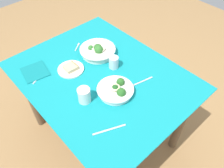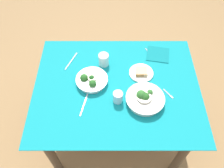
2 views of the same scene
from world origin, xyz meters
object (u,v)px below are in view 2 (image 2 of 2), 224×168
table_knife_left (84,104)px  table_knife_right (71,61)px  bread_side_plate (141,73)px  water_glass_side (103,60)px  fork_by_far_bowl (149,53)px  napkin_folded_upper (158,54)px  fork_by_near_bowl (168,94)px  broccoli_bowl_far (91,80)px  broccoli_bowl_near (145,99)px  water_glass_center (118,97)px

table_knife_left → table_knife_right: bearing=30.9°
bread_side_plate → table_knife_right: (-0.56, 0.13, -0.01)m
water_glass_side → fork_by_far_bowl: size_ratio=1.05×
bread_side_plate → napkin_folded_upper: 0.26m
fork_by_near_bowl → napkin_folded_upper: bearing=148.9°
fork_by_near_bowl → napkin_folded_upper: napkin_folded_upper is taller
broccoli_bowl_far → broccoli_bowl_near: size_ratio=0.87×
broccoli_bowl_far → table_knife_left: 0.19m
table_knife_left → broccoli_bowl_far: bearing=-0.1°
broccoli_bowl_far → table_knife_left: size_ratio=1.17×
broccoli_bowl_near → table_knife_right: (-0.56, 0.39, -0.03)m
table_knife_left → fork_by_far_bowl: bearing=-32.8°
water_glass_side → table_knife_left: 0.40m
broccoli_bowl_far → water_glass_center: water_glass_center is taller
water_glass_center → water_glass_side: water_glass_side is taller
water_glass_center → napkin_folded_upper: size_ratio=0.49×
water_glass_center → fork_by_far_bowl: water_glass_center is taller
napkin_folded_upper → water_glass_center: bearing=-127.0°
water_glass_side → bread_side_plate: bearing=-18.8°
broccoli_bowl_near → water_glass_center: (-0.19, 0.01, 0.01)m
water_glass_center → fork_by_near_bowl: (0.37, 0.05, -0.04)m
broccoli_bowl_near → broccoli_bowl_far: bearing=156.4°
bread_side_plate → fork_by_far_bowl: bearing=69.8°
fork_by_far_bowl → fork_by_near_bowl: size_ratio=1.10×
water_glass_side → fork_by_near_bowl: water_glass_side is taller
table_knife_right → napkin_folded_upper: napkin_folded_upper is taller
water_glass_center → table_knife_left: size_ratio=0.44×
water_glass_center → napkin_folded_upper: bearing=53.0°
table_knife_right → broccoli_bowl_near: bearing=-101.4°
broccoli_bowl_far → water_glass_side: size_ratio=2.36×
broccoli_bowl_near → table_knife_right: 0.68m
bread_side_plate → fork_by_far_bowl: size_ratio=1.97×
broccoli_bowl_near → water_glass_center: broccoli_bowl_near is taller
fork_by_near_bowl → bread_side_plate: bearing=-172.0°
water_glass_center → table_knife_left: 0.24m
fork_by_far_bowl → table_knife_left: 0.71m
broccoli_bowl_far → table_knife_left: broccoli_bowl_far is taller
broccoli_bowl_far → fork_by_near_bowl: size_ratio=2.75×
fork_by_near_bowl → table_knife_left: (-0.61, -0.08, -0.00)m
broccoli_bowl_near → water_glass_side: bearing=129.8°
broccoli_bowl_near → table_knife_left: 0.43m
table_knife_right → fork_by_near_bowl: bearing=-90.5°
water_glass_center → water_glass_side: bearing=107.1°
water_glass_side → napkin_folded_upper: 0.46m
fork_by_far_bowl → broccoli_bowl_far: bearing=-82.7°
broccoli_bowl_far → water_glass_side: water_glass_side is taller
broccoli_bowl_far → fork_by_near_bowl: (0.57, -0.11, -0.03)m
napkin_folded_upper → water_glass_side: bearing=-167.0°
water_glass_center → fork_by_far_bowl: (0.27, 0.47, -0.04)m
bread_side_plate → napkin_folded_upper: bearing=52.9°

